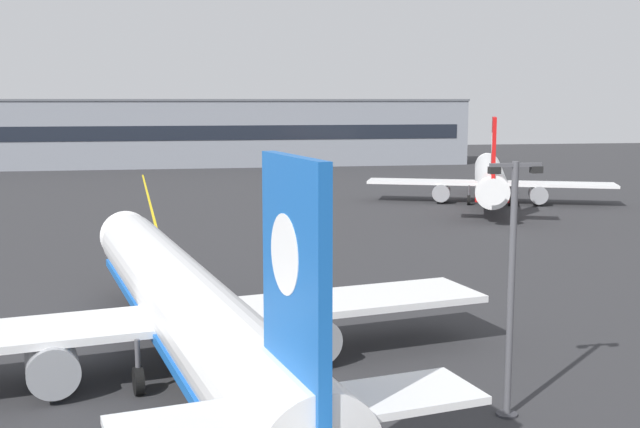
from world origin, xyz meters
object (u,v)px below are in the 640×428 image
at_px(airliner_foreground, 186,307).
at_px(safety_cone_by_nose_gear, 185,290).
at_px(airliner_background, 490,178).
at_px(apron_lamp_post, 511,285).

bearing_deg(airliner_foreground, safety_cone_by_nose_gear, 89.79).
height_order(airliner_background, apron_lamp_post, airliner_background).
bearing_deg(safety_cone_by_nose_gear, airliner_foreground, -90.21).
distance_m(airliner_background, apron_lamp_post, 70.13).
bearing_deg(apron_lamp_post, safety_cone_by_nose_gear, 118.84).
height_order(airliner_foreground, apron_lamp_post, airliner_foreground).
height_order(airliner_background, safety_cone_by_nose_gear, airliner_background).
relative_size(apron_lamp_post, safety_cone_by_nose_gear, 19.56).
bearing_deg(apron_lamp_post, airliner_background, 68.54).
bearing_deg(safety_cone_by_nose_gear, apron_lamp_post, -61.16).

